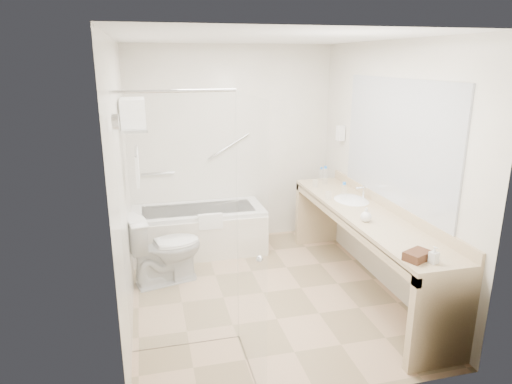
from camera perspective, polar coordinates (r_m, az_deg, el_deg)
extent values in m
plane|color=tan|center=(4.83, 0.87, -12.46)|extent=(3.20, 3.20, 0.00)
cube|color=silver|center=(4.23, 1.03, 18.71)|extent=(2.60, 3.20, 0.10)
cube|color=beige|center=(5.89, -3.04, 5.80)|extent=(2.60, 0.10, 2.50)
cube|color=beige|center=(2.92, 9.00, -5.48)|extent=(2.60, 0.10, 2.50)
cube|color=beige|center=(4.23, -16.34, 0.96)|extent=(0.10, 3.20, 2.50)
cube|color=beige|center=(4.85, 15.98, 2.90)|extent=(0.10, 3.20, 2.50)
cube|color=silver|center=(5.75, -7.15, -4.69)|extent=(1.60, 0.70, 0.55)
cube|color=silver|center=(5.42, -6.67, -6.27)|extent=(1.60, 0.02, 0.50)
cube|color=white|center=(5.36, -5.71, -3.67)|extent=(0.28, 0.06, 0.18)
cylinder|color=silver|center=(5.81, -12.16, 2.29)|extent=(0.40, 0.03, 0.03)
cylinder|color=silver|center=(5.84, -3.45, 5.70)|extent=(0.53, 0.03, 0.33)
cube|color=silver|center=(3.63, -9.33, -4.46)|extent=(0.90, 0.01, 2.10)
cube|color=silver|center=(3.27, -0.73, -6.57)|extent=(0.02, 0.90, 2.10)
cylinder|color=silver|center=(3.40, -10.15, 12.31)|extent=(0.90, 0.02, 0.02)
sphere|color=silver|center=(3.17, 0.43, -8.38)|extent=(0.05, 0.05, 0.05)
cylinder|color=silver|center=(2.97, -17.17, 8.37)|extent=(0.04, 0.10, 0.10)
cube|color=silver|center=(4.48, -14.98, 7.78)|extent=(0.24, 0.55, 0.02)
cylinder|color=silver|center=(4.52, -14.77, 5.02)|extent=(0.02, 0.55, 0.02)
cube|color=white|center=(4.55, -14.63, 3.05)|extent=(0.03, 0.42, 0.32)
cube|color=white|center=(4.48, -15.03, 8.49)|extent=(0.22, 0.40, 0.08)
cube|color=white|center=(4.47, -15.11, 9.58)|extent=(0.22, 0.40, 0.08)
cube|color=white|center=(4.46, -15.19, 10.67)|extent=(0.22, 0.40, 0.08)
cube|color=tan|center=(4.71, 13.55, -2.70)|extent=(0.55, 2.70, 0.05)
cube|color=tan|center=(4.81, 16.37, -1.58)|extent=(0.03, 2.70, 0.10)
cube|color=tan|center=(4.62, 10.69, -3.62)|extent=(0.04, 2.70, 0.08)
cube|color=tan|center=(3.88, 22.18, -14.74)|extent=(0.55, 0.08, 0.80)
cube|color=tan|center=(5.97, 7.60, -2.61)|extent=(0.55, 0.08, 0.80)
ellipsoid|color=silver|center=(5.06, 11.81, -1.31)|extent=(0.40, 0.52, 0.14)
cylinder|color=silver|center=(5.10, 13.35, 0.00)|extent=(0.03, 0.03, 0.14)
cube|color=#AEB2BA|center=(4.66, 17.06, 6.05)|extent=(0.02, 2.00, 1.20)
cube|color=silver|center=(5.71, 10.52, 7.25)|extent=(0.08, 0.10, 0.18)
imported|color=silver|center=(4.98, -11.31, -6.92)|extent=(0.87, 0.62, 0.77)
cube|color=#4D2A1B|center=(3.71, 19.52, -7.50)|extent=(0.24, 0.21, 0.07)
imported|color=silver|center=(3.70, 21.31, -7.85)|extent=(0.10, 0.14, 0.06)
imported|color=silver|center=(4.41, 13.59, -2.95)|extent=(0.13, 0.15, 0.10)
cylinder|color=silver|center=(4.95, 10.92, -0.15)|extent=(0.07, 0.07, 0.19)
cylinder|color=#287BE6|center=(4.92, 10.99, 1.07)|extent=(0.04, 0.04, 0.03)
cylinder|color=silver|center=(5.78, 8.16, 2.14)|extent=(0.05, 0.05, 0.15)
cylinder|color=#287BE6|center=(5.76, 8.19, 2.97)|extent=(0.03, 0.03, 0.02)
cylinder|color=silver|center=(5.63, 8.64, 1.98)|extent=(0.07, 0.07, 0.19)
cylinder|color=#287BE6|center=(5.61, 8.69, 3.08)|extent=(0.04, 0.04, 0.03)
cylinder|color=silver|center=(5.02, 9.02, -0.44)|extent=(0.08, 0.08, 0.08)
cylinder|color=silver|center=(5.49, 7.43, 1.07)|extent=(0.08, 0.08, 0.09)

